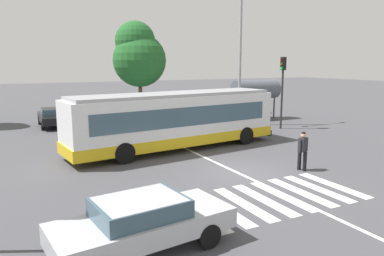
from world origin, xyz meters
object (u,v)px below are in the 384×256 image
(traffic_light_far_corner, at_px, (282,81))
(pedestrian_crossing_street, at_px, (303,149))
(parked_car_teal, at_px, (125,111))
(parked_car_black, at_px, (53,116))
(parked_car_charcoal, at_px, (90,114))
(twin_arm_street_lamp, at_px, (240,42))
(background_tree_right, at_px, (138,55))
(city_transit_bus, at_px, (176,120))
(bus_stop_shelter, at_px, (256,90))
(parked_car_silver, at_px, (155,110))
(foreground_sedan, at_px, (143,221))

(traffic_light_far_corner, bearing_deg, pedestrian_crossing_street, -125.55)
(parked_car_teal, bearing_deg, parked_car_black, -177.05)
(parked_car_charcoal, bearing_deg, twin_arm_street_lamp, -31.05)
(traffic_light_far_corner, xyz_separation_m, twin_arm_street_lamp, (-1.79, 2.65, 2.77))
(twin_arm_street_lamp, height_order, background_tree_right, twin_arm_street_lamp)
(city_transit_bus, bearing_deg, bus_stop_shelter, 33.21)
(background_tree_right, bearing_deg, traffic_light_far_corner, -65.84)
(parked_car_charcoal, relative_size, traffic_light_far_corner, 0.90)
(pedestrian_crossing_street, bearing_deg, twin_arm_street_lamp, 68.99)
(city_transit_bus, height_order, background_tree_right, background_tree_right)
(parked_car_black, xyz_separation_m, parked_car_silver, (8.04, 0.03, 0.00))
(city_transit_bus, xyz_separation_m, pedestrian_crossing_street, (3.19, -6.17, -0.62))
(parked_car_silver, bearing_deg, parked_car_teal, 174.11)
(city_transit_bus, bearing_deg, twin_arm_street_lamp, 33.65)
(twin_arm_street_lamp, bearing_deg, city_transit_bus, -146.35)
(parked_car_silver, distance_m, background_tree_right, 6.67)
(foreground_sedan, bearing_deg, bus_stop_shelter, 46.30)
(foreground_sedan, height_order, twin_arm_street_lamp, twin_arm_street_lamp)
(background_tree_right, bearing_deg, city_transit_bus, -102.08)
(parked_car_charcoal, bearing_deg, bus_stop_shelter, -18.06)
(parked_car_silver, bearing_deg, pedestrian_crossing_street, -89.40)
(twin_arm_street_lamp, bearing_deg, parked_car_teal, 139.16)
(foreground_sedan, bearing_deg, parked_car_silver, 67.74)
(twin_arm_street_lamp, bearing_deg, pedestrian_crossing_street, -111.01)
(parked_car_teal, xyz_separation_m, parked_car_silver, (2.51, -0.26, 0.00))
(parked_car_charcoal, height_order, parked_car_silver, same)
(parked_car_black, relative_size, parked_car_silver, 1.00)
(traffic_light_far_corner, distance_m, twin_arm_street_lamp, 4.23)
(traffic_light_far_corner, bearing_deg, parked_car_charcoal, 143.57)
(traffic_light_far_corner, distance_m, bus_stop_shelter, 4.63)
(parked_car_charcoal, height_order, traffic_light_far_corner, traffic_light_far_corner)
(foreground_sedan, relative_size, parked_car_black, 1.03)
(foreground_sedan, distance_m, background_tree_right, 26.96)
(city_transit_bus, relative_size, parked_car_teal, 2.64)
(parked_car_black, height_order, traffic_light_far_corner, traffic_light_far_corner)
(parked_car_black, bearing_deg, bus_stop_shelter, -14.52)
(foreground_sedan, bearing_deg, traffic_light_far_corner, 39.27)
(parked_car_silver, bearing_deg, parked_car_black, -179.81)
(parked_car_silver, relative_size, twin_arm_street_lamp, 0.45)
(parked_car_charcoal, distance_m, parked_car_silver, 5.29)
(foreground_sedan, distance_m, parked_car_silver, 21.95)
(parked_car_teal, distance_m, parked_car_silver, 2.52)
(parked_car_black, height_order, background_tree_right, background_tree_right)
(parked_car_charcoal, distance_m, background_tree_right, 8.65)
(twin_arm_street_lamp, xyz_separation_m, background_tree_right, (-4.14, 10.57, -0.75))
(parked_car_teal, distance_m, traffic_light_far_corner, 12.59)
(bus_stop_shelter, bearing_deg, city_transit_bus, -146.79)
(parked_car_charcoal, xyz_separation_m, traffic_light_far_corner, (11.53, -8.51, 2.59))
(twin_arm_street_lamp, bearing_deg, parked_car_black, 155.35)
(traffic_light_far_corner, bearing_deg, twin_arm_street_lamp, 124.06)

